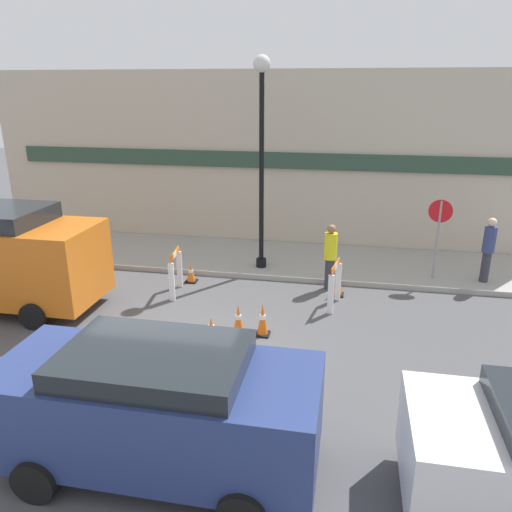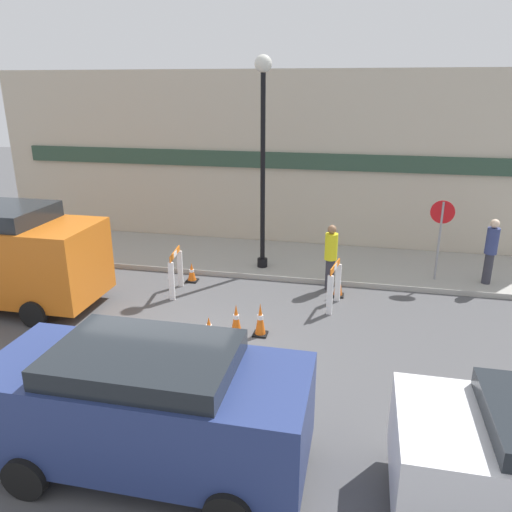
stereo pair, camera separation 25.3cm
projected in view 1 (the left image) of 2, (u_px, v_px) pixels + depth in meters
ground_plane at (184, 363)px, 9.54m from camera, size 60.00×60.00×0.00m
sidewalk_slab at (249, 257)px, 15.16m from camera, size 18.00×3.15×0.14m
storefront_facade at (259, 161)px, 15.82m from camera, size 18.00×0.22×5.50m
streetlamp_post at (262, 138)px, 13.03m from camera, size 0.44×0.44×5.62m
stop_sign at (439, 226)px, 12.91m from camera, size 0.60×0.12×2.13m
barricade_0 at (335, 283)px, 11.77m from camera, size 0.28×0.89×1.11m
barricade_1 at (175, 271)px, 12.52m from camera, size 0.25×0.96×1.13m
traffic_cone_0 at (263, 320)px, 10.50m from camera, size 0.30×0.30×0.73m
traffic_cone_1 at (238, 320)px, 10.57m from camera, size 0.30×0.30×0.67m
traffic_cone_2 at (338, 283)px, 12.49m from camera, size 0.30×0.30×0.71m
traffic_cone_3 at (191, 273)px, 13.39m from camera, size 0.30×0.30×0.52m
traffic_cone_4 at (211, 329)px, 10.34m from camera, size 0.30×0.30×0.50m
person_worker at (330, 254)px, 12.73m from camera, size 0.45×0.45×1.72m
person_pedestrian at (488, 247)px, 12.82m from camera, size 0.37×0.37×1.72m
parked_car_1 at (157, 403)px, 6.64m from camera, size 4.31×1.94×1.83m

